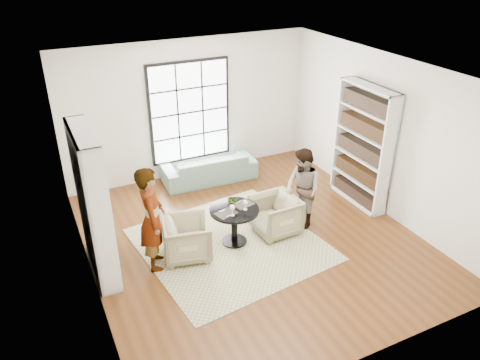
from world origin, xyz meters
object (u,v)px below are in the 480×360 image
armchair_left (187,238)px  flower_centerpiece (232,203)px  pedestal_table (234,218)px  person_left (152,219)px  armchair_right (275,215)px  wine_glass_right (245,203)px  wine_glass_left (232,208)px  sofa (209,168)px  person_right (302,189)px

armchair_left → flower_centerpiece: (0.87, 0.07, 0.43)m
pedestal_table → person_left: (-1.42, -0.01, 0.39)m
pedestal_table → armchair_right: size_ratio=1.10×
person_left → flower_centerpiece: size_ratio=9.29×
armchair_right → wine_glass_right: bearing=-84.8°
pedestal_table → wine_glass_right: (0.16, -0.10, 0.32)m
armchair_right → wine_glass_left: size_ratio=3.83×
person_left → wine_glass_left: size_ratio=8.73×
wine_glass_left → sofa: bearing=76.1°
flower_centerpiece → armchair_left: bearing=-175.1°
pedestal_table → sofa: (0.53, 2.42, -0.20)m
wine_glass_right → flower_centerpiece: (-0.16, 0.16, -0.04)m
sofa → wine_glass_right: (-0.36, -2.51, 0.52)m
person_left → flower_centerpiece: bearing=-72.5°
flower_centerpiece → armchair_right: bearing=-5.8°
sofa → wine_glass_left: 2.71m
pedestal_table → flower_centerpiece: flower_centerpiece is taller
person_left → flower_centerpiece: (1.42, 0.07, -0.11)m
pedestal_table → armchair_right: 0.82m
wine_glass_left → flower_centerpiece: bearing=64.5°
person_right → flower_centerpiece: bearing=-95.1°
armchair_right → flower_centerpiece: 0.92m
armchair_left → flower_centerpiece: 0.97m
pedestal_table → person_left: 1.48m
sofa → wine_glass_left: bearing=78.8°
person_left → person_right: (2.78, -0.01, -0.13)m
pedestal_table → person_right: person_right is taller
armchair_left → armchair_right: 1.68m
person_left → wine_glass_right: bearing=-78.7°
wine_glass_right → flower_centerpiece: size_ratio=0.96×
armchair_left → person_left: size_ratio=0.43×
wine_glass_left → wine_glass_right: size_ratio=1.11×
person_left → pedestal_table: bearing=-75.1°
person_left → person_right: 2.78m
person_left → flower_centerpiece: person_left is taller
flower_centerpiece → person_left: bearing=-177.0°
sofa → armchair_left: bearing=62.7°
pedestal_table → wine_glass_left: size_ratio=4.21×
wine_glass_right → person_right: bearing=3.9°
pedestal_table → sofa: bearing=77.7°
wine_glass_left → person_left: bearing=173.0°
wine_glass_right → person_left: bearing=176.8°
person_left → wine_glass_left: bearing=-82.4°
flower_centerpiece → wine_glass_right: bearing=-45.1°
armchair_left → armchair_right: (1.68, -0.01, 0.00)m
armchair_right → wine_glass_left: 1.05m
sofa → person_right: size_ratio=1.34×
wine_glass_left → flower_centerpiece: size_ratio=1.06×
armchair_right → person_right: 0.68m
person_right → armchair_left: bearing=-91.9°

